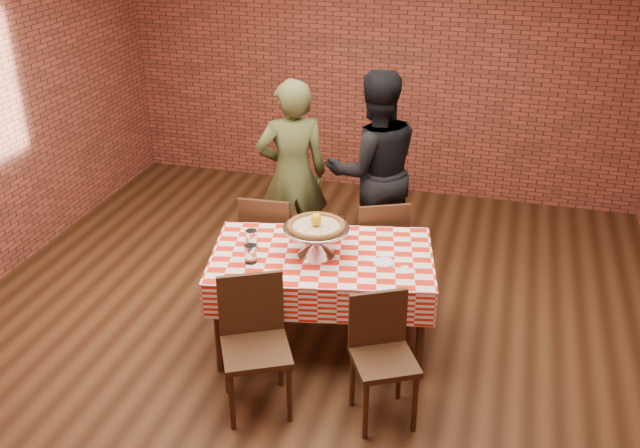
% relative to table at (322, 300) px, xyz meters
% --- Properties ---
extents(ground, '(6.00, 6.00, 0.00)m').
position_rel_table_xyz_m(ground, '(-0.20, 0.03, -0.38)').
color(ground, black).
rests_on(ground, ground).
extents(back_wall, '(5.50, 0.00, 5.50)m').
position_rel_table_xyz_m(back_wall, '(-0.20, 3.03, 1.08)').
color(back_wall, brown).
rests_on(back_wall, ground).
extents(table, '(1.71, 1.23, 0.75)m').
position_rel_table_xyz_m(table, '(0.00, 0.00, 0.00)').
color(table, '#422816').
rests_on(table, ground).
extents(tablecloth, '(1.75, 1.27, 0.27)m').
position_rel_table_xyz_m(tablecloth, '(0.00, 0.00, 0.25)').
color(tablecloth, red).
rests_on(tablecloth, table).
extents(pizza_stand, '(0.62, 0.62, 0.21)m').
position_rel_table_xyz_m(pizza_stand, '(-0.04, -0.01, 0.49)').
color(pizza_stand, silver).
rests_on(pizza_stand, tablecloth).
extents(pizza, '(0.54, 0.54, 0.03)m').
position_rel_table_xyz_m(pizza, '(-0.04, -0.01, 0.60)').
color(pizza, '#C6B38A').
rests_on(pizza, pizza_stand).
extents(lemon, '(0.10, 0.10, 0.10)m').
position_rel_table_xyz_m(lemon, '(-0.04, -0.01, 0.66)').
color(lemon, yellow).
rests_on(lemon, pizza).
extents(water_glass_left, '(0.10, 0.10, 0.13)m').
position_rel_table_xyz_m(water_glass_left, '(-0.45, -0.24, 0.45)').
color(water_glass_left, white).
rests_on(water_glass_left, tablecloth).
extents(water_glass_right, '(0.10, 0.10, 0.13)m').
position_rel_table_xyz_m(water_glass_right, '(-0.52, -0.03, 0.45)').
color(water_glass_right, white).
rests_on(water_glass_right, tablecloth).
extents(side_plate, '(0.17, 0.17, 0.01)m').
position_rel_table_xyz_m(side_plate, '(0.45, -0.01, 0.39)').
color(side_plate, white).
rests_on(side_plate, tablecloth).
extents(sweetener_packet_a, '(0.06, 0.05, 0.00)m').
position_rel_table_xyz_m(sweetener_packet_a, '(0.66, -0.08, 0.39)').
color(sweetener_packet_a, white).
rests_on(sweetener_packet_a, tablecloth).
extents(sweetener_packet_b, '(0.06, 0.05, 0.00)m').
position_rel_table_xyz_m(sweetener_packet_b, '(0.60, -0.03, 0.39)').
color(sweetener_packet_b, white).
rests_on(sweetener_packet_b, tablecloth).
extents(condiment_caddy, '(0.12, 0.10, 0.16)m').
position_rel_table_xyz_m(condiment_caddy, '(0.03, 0.29, 0.46)').
color(condiment_caddy, silver).
rests_on(condiment_caddy, tablecloth).
extents(chair_near_left, '(0.57, 0.57, 0.91)m').
position_rel_table_xyz_m(chair_near_left, '(-0.22, -0.81, 0.08)').
color(chair_near_left, '#422816').
rests_on(chair_near_left, ground).
extents(chair_near_right, '(0.51, 0.51, 0.86)m').
position_rel_table_xyz_m(chair_near_right, '(0.60, -0.70, 0.05)').
color(chair_near_right, '#422816').
rests_on(chair_near_right, ground).
extents(chair_far_left, '(0.44, 0.44, 0.90)m').
position_rel_table_xyz_m(chair_far_left, '(-0.62, 0.66, 0.07)').
color(chair_far_left, '#422816').
rests_on(chair_far_left, ground).
extents(chair_far_right, '(0.55, 0.55, 0.89)m').
position_rel_table_xyz_m(chair_far_right, '(0.25, 0.82, 0.07)').
color(chair_far_right, '#422816').
rests_on(chair_far_right, ground).
extents(diner_olive, '(0.74, 0.64, 1.70)m').
position_rel_table_xyz_m(diner_olive, '(-0.58, 1.14, 0.47)').
color(diner_olive, '#464E27').
rests_on(diner_olive, ground).
extents(diner_black, '(1.07, 0.98, 1.77)m').
position_rel_table_xyz_m(diner_black, '(0.10, 1.36, 0.51)').
color(diner_black, black).
rests_on(diner_black, ground).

